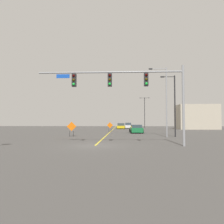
{
  "coord_description": "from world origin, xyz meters",
  "views": [
    {
      "loc": [
        2.17,
        -16.93,
        1.99
      ],
      "look_at": [
        -0.2,
        32.6,
        4.13
      ],
      "focal_mm": 33.57,
      "sensor_mm": 36.0,
      "label": 1
    }
  ],
  "objects_px": {
    "car_yellow_passing": "(121,126)",
    "traffic_signal_assembly": "(129,85)",
    "street_lamp_far_right": "(174,103)",
    "construction_sign_right_lane": "(110,126)",
    "street_lamp_far_left": "(165,98)",
    "car_green_distant": "(136,129)",
    "construction_sign_left_shoulder": "(72,127)",
    "car_white_approaching": "(128,126)",
    "street_lamp_near_left": "(145,110)"
  },
  "relations": [
    {
      "from": "car_green_distant",
      "to": "car_yellow_passing",
      "type": "distance_m",
      "value": 18.92
    },
    {
      "from": "construction_sign_left_shoulder",
      "to": "car_white_approaching",
      "type": "distance_m",
      "value": 31.63
    },
    {
      "from": "car_yellow_passing",
      "to": "traffic_signal_assembly",
      "type": "bearing_deg",
      "value": -88.69
    },
    {
      "from": "car_green_distant",
      "to": "car_yellow_passing",
      "type": "xyz_separation_m",
      "value": [
        -2.62,
        18.74,
        0.02
      ]
    },
    {
      "from": "construction_sign_left_shoulder",
      "to": "car_green_distant",
      "type": "bearing_deg",
      "value": 44.66
    },
    {
      "from": "construction_sign_right_lane",
      "to": "car_green_distant",
      "type": "relative_size",
      "value": 0.38
    },
    {
      "from": "traffic_signal_assembly",
      "to": "construction_sign_left_shoulder",
      "type": "bearing_deg",
      "value": 126.12
    },
    {
      "from": "street_lamp_near_left",
      "to": "street_lamp_far_right",
      "type": "height_order",
      "value": "street_lamp_near_left"
    },
    {
      "from": "street_lamp_far_right",
      "to": "construction_sign_left_shoulder",
      "type": "height_order",
      "value": "street_lamp_far_right"
    },
    {
      "from": "car_yellow_passing",
      "to": "construction_sign_right_lane",
      "type": "bearing_deg",
      "value": -97.21
    },
    {
      "from": "construction_sign_right_lane",
      "to": "car_yellow_passing",
      "type": "height_order",
      "value": "construction_sign_right_lane"
    },
    {
      "from": "construction_sign_left_shoulder",
      "to": "car_green_distant",
      "type": "xyz_separation_m",
      "value": [
        8.84,
        8.74,
        -0.55
      ]
    },
    {
      "from": "street_lamp_near_left",
      "to": "street_lamp_far_right",
      "type": "relative_size",
      "value": 1.15
    },
    {
      "from": "street_lamp_far_right",
      "to": "traffic_signal_assembly",
      "type": "bearing_deg",
      "value": -121.24
    },
    {
      "from": "car_white_approaching",
      "to": "construction_sign_left_shoulder",
      "type": "bearing_deg",
      "value": -104.84
    },
    {
      "from": "construction_sign_left_shoulder",
      "to": "construction_sign_right_lane",
      "type": "bearing_deg",
      "value": 70.41
    },
    {
      "from": "car_green_distant",
      "to": "car_white_approaching",
      "type": "bearing_deg",
      "value": 91.93
    },
    {
      "from": "traffic_signal_assembly",
      "to": "street_lamp_far_left",
      "type": "distance_m",
      "value": 10.49
    },
    {
      "from": "street_lamp_far_left",
      "to": "street_lamp_far_right",
      "type": "bearing_deg",
      "value": 22.96
    },
    {
      "from": "street_lamp_far_right",
      "to": "car_white_approaching",
      "type": "relative_size",
      "value": 1.94
    },
    {
      "from": "traffic_signal_assembly",
      "to": "construction_sign_right_lane",
      "type": "bearing_deg",
      "value": 97.41
    },
    {
      "from": "street_lamp_near_left",
      "to": "street_lamp_far_left",
      "type": "bearing_deg",
      "value": -92.06
    },
    {
      "from": "construction_sign_left_shoulder",
      "to": "car_white_approaching",
      "type": "bearing_deg",
      "value": 75.16
    },
    {
      "from": "construction_sign_left_shoulder",
      "to": "street_lamp_far_left",
      "type": "bearing_deg",
      "value": -1.7
    },
    {
      "from": "traffic_signal_assembly",
      "to": "street_lamp_far_right",
      "type": "height_order",
      "value": "street_lamp_far_right"
    },
    {
      "from": "construction_sign_left_shoulder",
      "to": "traffic_signal_assembly",
      "type": "bearing_deg",
      "value": -53.88
    },
    {
      "from": "street_lamp_far_left",
      "to": "construction_sign_right_lane",
      "type": "xyz_separation_m",
      "value": [
        -7.6,
        12.31,
        -3.69
      ]
    },
    {
      "from": "traffic_signal_assembly",
      "to": "construction_sign_right_lane",
      "type": "xyz_separation_m",
      "value": [
        -2.81,
        21.65,
        -3.81
      ]
    },
    {
      "from": "construction_sign_left_shoulder",
      "to": "construction_sign_right_lane",
      "type": "relative_size",
      "value": 1.07
    },
    {
      "from": "construction_sign_right_lane",
      "to": "car_white_approaching",
      "type": "xyz_separation_m",
      "value": [
        3.85,
        18.62,
        -0.4
      ]
    },
    {
      "from": "construction_sign_left_shoulder",
      "to": "car_yellow_passing",
      "type": "relative_size",
      "value": 0.44
    },
    {
      "from": "street_lamp_near_left",
      "to": "traffic_signal_assembly",
      "type": "bearing_deg",
      "value": -97.68
    },
    {
      "from": "street_lamp_near_left",
      "to": "car_yellow_passing",
      "type": "bearing_deg",
      "value": -131.31
    },
    {
      "from": "street_lamp_far_right",
      "to": "construction_sign_left_shoulder",
      "type": "distance_m",
      "value": 13.4
    },
    {
      "from": "construction_sign_left_shoulder",
      "to": "car_green_distant",
      "type": "relative_size",
      "value": 0.41
    },
    {
      "from": "street_lamp_far_right",
      "to": "construction_sign_left_shoulder",
      "type": "relative_size",
      "value": 4.09
    },
    {
      "from": "street_lamp_far_right",
      "to": "car_yellow_passing",
      "type": "distance_m",
      "value": 28.4
    },
    {
      "from": "construction_sign_right_lane",
      "to": "car_green_distant",
      "type": "distance_m",
      "value": 5.62
    },
    {
      "from": "street_lamp_far_right",
      "to": "car_yellow_passing",
      "type": "height_order",
      "value": "street_lamp_far_right"
    },
    {
      "from": "car_green_distant",
      "to": "construction_sign_right_lane",
      "type": "bearing_deg",
      "value": 144.9
    },
    {
      "from": "construction_sign_right_lane",
      "to": "car_yellow_passing",
      "type": "relative_size",
      "value": 0.41
    },
    {
      "from": "car_green_distant",
      "to": "street_lamp_near_left",
      "type": "bearing_deg",
      "value": 80.82
    },
    {
      "from": "traffic_signal_assembly",
      "to": "street_lamp_far_right",
      "type": "xyz_separation_m",
      "value": [
        5.97,
        9.84,
        -0.62
      ]
    },
    {
      "from": "street_lamp_far_right",
      "to": "car_green_distant",
      "type": "height_order",
      "value": "street_lamp_far_right"
    },
    {
      "from": "street_lamp_far_right",
      "to": "car_green_distant",
      "type": "relative_size",
      "value": 1.68
    },
    {
      "from": "car_white_approaching",
      "to": "car_yellow_passing",
      "type": "distance_m",
      "value": 3.63
    },
    {
      "from": "traffic_signal_assembly",
      "to": "street_lamp_far_right",
      "type": "distance_m",
      "value": 11.52
    },
    {
      "from": "street_lamp_near_left",
      "to": "street_lamp_far_right",
      "type": "bearing_deg",
      "value": -90.17
    },
    {
      "from": "street_lamp_near_left",
      "to": "street_lamp_far_left",
      "type": "xyz_separation_m",
      "value": [
        -1.28,
        -35.7,
        -0.4
      ]
    },
    {
      "from": "car_white_approaching",
      "to": "car_green_distant",
      "type": "bearing_deg",
      "value": -88.07
    }
  ]
}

